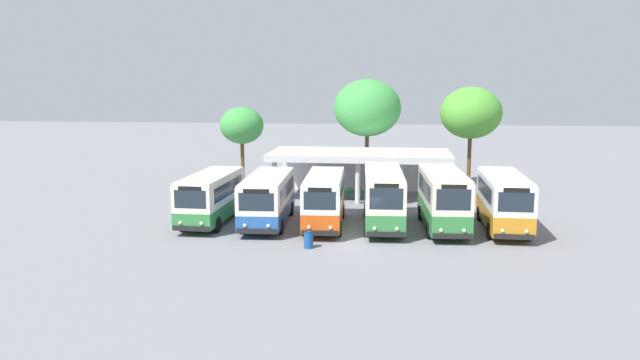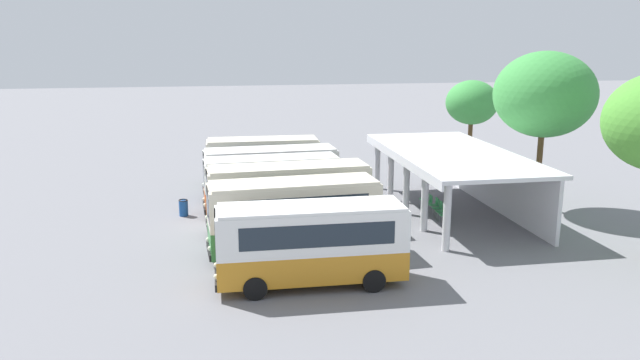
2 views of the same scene
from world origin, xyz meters
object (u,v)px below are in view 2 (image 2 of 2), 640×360
at_px(city_bus_nearest_orange, 263,159).
at_px(waiting_chair_middle_seat, 435,204).
at_px(city_bus_fifth_blue, 294,215).
at_px(litter_bin_apron, 184,208).
at_px(waiting_chair_fourth_seat, 438,207).
at_px(waiting_chair_second_from_end, 429,201).
at_px(waiting_chair_end_by_column, 425,198).
at_px(city_bus_fourth_amber, 288,195).
at_px(waiting_chair_far_end_seat, 446,214).
at_px(city_bus_second_in_row, 270,170).
at_px(city_bus_middle_cream, 272,182).
at_px(city_bus_far_end_green, 311,242).
at_px(waiting_chair_fifth_seat, 442,210).

relative_size(city_bus_nearest_orange, waiting_chair_middle_seat, 8.56).
height_order(city_bus_fifth_blue, litter_bin_apron, city_bus_fifth_blue).
height_order(waiting_chair_fourth_seat, litter_bin_apron, litter_bin_apron).
bearing_deg(waiting_chair_second_from_end, waiting_chair_end_by_column, 178.83).
bearing_deg(city_bus_fourth_amber, city_bus_fifth_blue, -3.31).
bearing_deg(waiting_chair_far_end_seat, city_bus_nearest_orange, -140.69).
distance_m(waiting_chair_end_by_column, waiting_chair_second_from_end, 0.65).
xyz_separation_m(city_bus_nearest_orange, waiting_chair_far_end_seat, (10.46, 8.57, -1.15)).
bearing_deg(city_bus_second_in_row, waiting_chair_end_by_column, 66.05).
height_order(city_bus_middle_cream, waiting_chair_end_by_column, city_bus_middle_cream).
height_order(waiting_chair_end_by_column, waiting_chair_middle_seat, same).
height_order(city_bus_nearest_orange, city_bus_fourth_amber, city_bus_fourth_amber).
relative_size(city_bus_far_end_green, waiting_chair_fifth_seat, 8.61).
bearing_deg(city_bus_fourth_amber, city_bus_nearest_orange, -177.95).
xyz_separation_m(city_bus_fifth_blue, waiting_chair_middle_seat, (-5.37, 8.52, -1.35)).
xyz_separation_m(waiting_chair_middle_seat, waiting_chair_fifth_seat, (1.30, -0.09, 0.00)).
height_order(city_bus_fifth_blue, waiting_chair_middle_seat, city_bus_fifth_blue).
distance_m(city_bus_fourth_amber, city_bus_fifth_blue, 3.48).
height_order(city_bus_fourth_amber, waiting_chair_second_from_end, city_bus_fourth_amber).
xyz_separation_m(city_bus_middle_cream, waiting_chair_second_from_end, (0.92, 8.67, -1.21)).
relative_size(city_bus_far_end_green, litter_bin_apron, 8.23).
bearing_deg(waiting_chair_middle_seat, city_bus_second_in_row, -120.60).
xyz_separation_m(waiting_chair_end_by_column, waiting_chair_fifth_seat, (2.60, 0.01, 0.00)).
bearing_deg(city_bus_second_in_row, waiting_chair_far_end_seat, 50.23).
height_order(waiting_chair_end_by_column, waiting_chair_fifth_seat, same).
xyz_separation_m(waiting_chair_fifth_seat, litter_bin_apron, (-3.14, -13.48, -0.07)).
xyz_separation_m(waiting_chair_fourth_seat, waiting_chair_fifth_seat, (0.65, -0.05, 0.00)).
distance_m(city_bus_fifth_blue, waiting_chair_second_from_end, 10.43).
height_order(city_bus_middle_cream, waiting_chair_middle_seat, city_bus_middle_cream).
distance_m(city_bus_middle_cream, litter_bin_apron, 4.96).
xyz_separation_m(city_bus_nearest_orange, waiting_chair_second_from_end, (7.86, 8.58, -1.15)).
relative_size(waiting_chair_fourth_seat, waiting_chair_far_end_seat, 1.00).
bearing_deg(city_bus_nearest_orange, waiting_chair_second_from_end, 47.49).
xyz_separation_m(waiting_chair_fourth_seat, litter_bin_apron, (-2.49, -13.53, -0.07)).
height_order(city_bus_middle_cream, city_bus_far_end_green, city_bus_far_end_green).
height_order(city_bus_fourth_amber, waiting_chair_end_by_column, city_bus_fourth_amber).
relative_size(waiting_chair_second_from_end, waiting_chair_middle_seat, 1.00).
bearing_deg(waiting_chair_middle_seat, waiting_chair_fourth_seat, -3.79).
distance_m(waiting_chair_middle_seat, waiting_chair_fifth_seat, 1.30).
relative_size(waiting_chair_end_by_column, waiting_chair_middle_seat, 1.00).
relative_size(waiting_chair_fifth_seat, litter_bin_apron, 0.96).
bearing_deg(waiting_chair_second_from_end, waiting_chair_fifth_seat, 0.67).
distance_m(city_bus_far_end_green, waiting_chair_far_end_seat, 10.79).
bearing_deg(city_bus_middle_cream, waiting_chair_middle_seat, 79.86).
bearing_deg(city_bus_second_in_row, city_bus_fifth_blue, 0.03).
xyz_separation_m(city_bus_middle_cream, waiting_chair_fourth_seat, (2.22, 8.74, -1.21)).
distance_m(waiting_chair_end_by_column, waiting_chair_middle_seat, 1.30).
distance_m(waiting_chair_middle_seat, litter_bin_apron, 13.69).
distance_m(city_bus_nearest_orange, waiting_chair_fourth_seat, 12.65).
bearing_deg(litter_bin_apron, waiting_chair_fourth_seat, 79.57).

